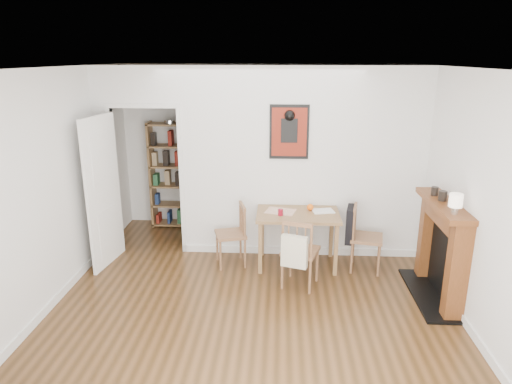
# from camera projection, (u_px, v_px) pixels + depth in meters

# --- Properties ---
(ground) EXTENTS (5.20, 5.20, 0.00)m
(ground) POSITION_uv_depth(u_px,v_px,m) (253.00, 301.00, 5.26)
(ground) COLOR brown
(ground) RESTS_ON ground
(room_shell) EXTENTS (5.20, 5.20, 5.20)m
(room_shell) POSITION_uv_depth(u_px,v_px,m) (266.00, 165.00, 6.16)
(room_shell) COLOR silver
(room_shell) RESTS_ON ground
(dining_table) EXTENTS (1.08, 0.69, 0.74)m
(dining_table) POSITION_uv_depth(u_px,v_px,m) (298.00, 219.00, 6.00)
(dining_table) COLOR #87603F
(dining_table) RESTS_ON ground
(chair_left) EXTENTS (0.52, 0.52, 0.85)m
(chair_left) POSITION_uv_depth(u_px,v_px,m) (231.00, 235.00, 6.08)
(chair_left) COLOR #8F6142
(chair_left) RESTS_ON ground
(chair_right) EXTENTS (0.57, 0.52, 0.88)m
(chair_right) POSITION_uv_depth(u_px,v_px,m) (365.00, 237.00, 5.92)
(chair_right) COLOR #8F6142
(chair_right) RESTS_ON ground
(chair_front) EXTENTS (0.56, 0.60, 0.89)m
(chair_front) POSITION_uv_depth(u_px,v_px,m) (300.00, 252.00, 5.49)
(chair_front) COLOR #8F6142
(chair_front) RESTS_ON ground
(bookshelf) EXTENTS (0.72, 0.29, 1.72)m
(bookshelf) POSITION_uv_depth(u_px,v_px,m) (173.00, 176.00, 7.38)
(bookshelf) COLOR #87603F
(bookshelf) RESTS_ON ground
(fireplace) EXTENTS (0.45, 1.25, 1.16)m
(fireplace) POSITION_uv_depth(u_px,v_px,m) (443.00, 247.00, 5.20)
(fireplace) COLOR brown
(fireplace) RESTS_ON ground
(red_glass) EXTENTS (0.06, 0.06, 0.08)m
(red_glass) POSITION_uv_depth(u_px,v_px,m) (281.00, 212.00, 5.88)
(red_glass) COLOR maroon
(red_glass) RESTS_ON dining_table
(orange_fruit) EXTENTS (0.09, 0.09, 0.09)m
(orange_fruit) POSITION_uv_depth(u_px,v_px,m) (310.00, 207.00, 6.07)
(orange_fruit) COLOR orange
(orange_fruit) RESTS_ON dining_table
(placemat) EXTENTS (0.44, 0.37, 0.00)m
(placemat) POSITION_uv_depth(u_px,v_px,m) (281.00, 211.00, 6.04)
(placemat) COLOR beige
(placemat) RESTS_ON dining_table
(notebook) EXTENTS (0.31, 0.25, 0.01)m
(notebook) POSITION_uv_depth(u_px,v_px,m) (323.00, 211.00, 6.03)
(notebook) COLOR white
(notebook) RESTS_ON dining_table
(mantel_lamp) EXTENTS (0.14, 0.14, 0.22)m
(mantel_lamp) POSITION_uv_depth(u_px,v_px,m) (456.00, 202.00, 4.63)
(mantel_lamp) COLOR silver
(mantel_lamp) RESTS_ON fireplace
(ceramic_jar_a) EXTENTS (0.09, 0.09, 0.11)m
(ceramic_jar_a) POSITION_uv_depth(u_px,v_px,m) (443.00, 196.00, 5.08)
(ceramic_jar_a) COLOR black
(ceramic_jar_a) RESTS_ON fireplace
(ceramic_jar_b) EXTENTS (0.08, 0.08, 0.10)m
(ceramic_jar_b) POSITION_uv_depth(u_px,v_px,m) (435.00, 191.00, 5.27)
(ceramic_jar_b) COLOR black
(ceramic_jar_b) RESTS_ON fireplace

